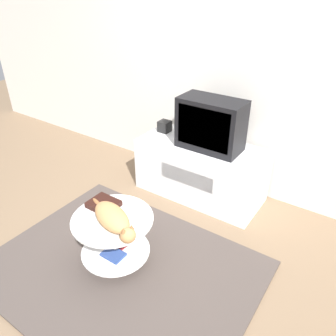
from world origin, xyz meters
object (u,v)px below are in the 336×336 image
object	(u,v)px
speaker	(165,126)
cat	(114,218)
dvd_box	(104,204)
tv	(211,124)

from	to	relation	value
speaker	cat	distance (m)	1.48
speaker	cat	xyz separation A→B (m)	(0.51, -1.38, -0.12)
dvd_box	speaker	bearing A→B (deg)	102.55
tv	speaker	world-z (taller)	tv
dvd_box	cat	world-z (taller)	cat
speaker	dvd_box	world-z (taller)	speaker
cat	dvd_box	bearing A→B (deg)	170.57
tv	dvd_box	bearing A→B (deg)	-104.96
speaker	tv	bearing A→B (deg)	-7.61
tv	speaker	distance (m)	0.63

